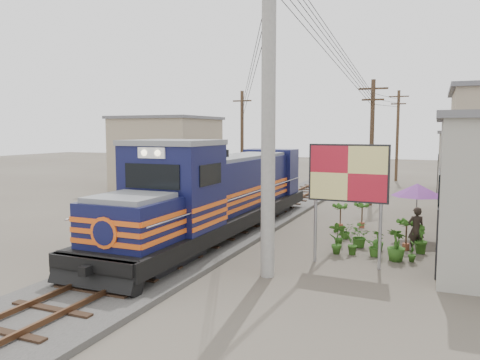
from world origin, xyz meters
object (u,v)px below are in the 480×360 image
at_px(market_umbrella, 417,190).
at_px(vendor, 416,230).
at_px(locomotive, 219,195).
at_px(billboard, 348,176).

bearing_deg(market_umbrella, vendor, -87.74).
relative_size(locomotive, market_umbrella, 6.97).
height_order(locomotive, vendor, locomotive).
distance_m(market_umbrella, vendor, 2.42).
relative_size(billboard, market_umbrella, 1.75).
height_order(market_umbrella, vendor, market_umbrella).
height_order(billboard, market_umbrella, billboard).
relative_size(market_umbrella, vendor, 1.37).
distance_m(billboard, market_umbrella, 5.16).
xyz_separation_m(market_umbrella, vendor, (0.08, -2.15, -1.11)).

